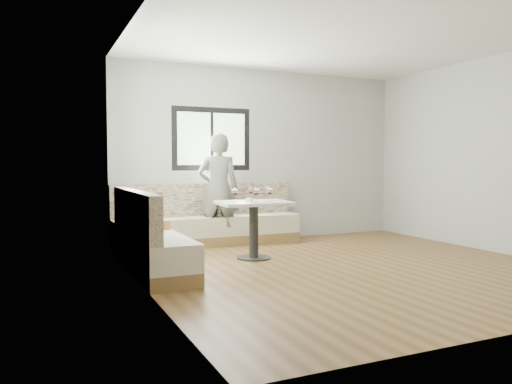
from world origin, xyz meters
The scene contains 10 objects.
room centered at (-0.08, 0.08, 1.41)m, with size 5.01×5.01×2.81m.
banquette centered at (-1.59, 1.63, 0.33)m, with size 2.90×2.80×0.95m.
table centered at (-0.84, 0.97, 0.57)m, with size 0.98×0.79×0.76m.
person centered at (-0.92, 2.12, 0.86)m, with size 0.63×0.41×1.72m, color #64655C.
olive_ramekin centered at (-0.91, 0.98, 0.78)m, with size 0.11×0.11×0.04m.
wine_glass_a centered at (-1.16, 0.86, 0.90)m, with size 0.09×0.09×0.19m.
wine_glass_b centered at (-0.88, 0.80, 0.90)m, with size 0.09×0.09×0.19m.
wine_glass_c centered at (-0.69, 0.82, 0.90)m, with size 0.09×0.09×0.19m.
wine_glass_d centered at (-0.83, 1.08, 0.90)m, with size 0.09×0.09×0.19m.
wine_glass_e centered at (-0.58, 1.08, 0.90)m, with size 0.09×0.09×0.19m.
Camera 1 is at (-3.51, -5.03, 1.27)m, focal length 35.00 mm.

